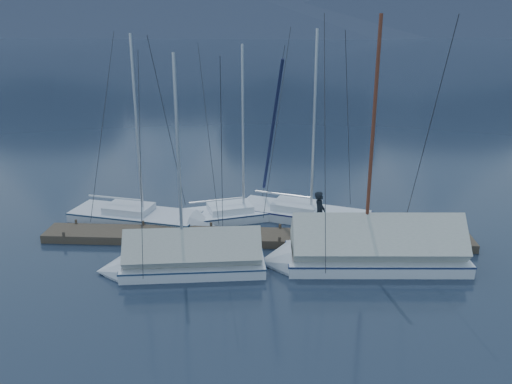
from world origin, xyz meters
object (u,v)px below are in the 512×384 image
sailboat_open_left (153,219)px  sailboat_open_mid (253,213)px  sailboat_open_right (321,218)px  sailboat_covered_near (360,253)px  person (319,214)px  sailboat_covered_far (180,261)px

sailboat_open_left → sailboat_open_mid: 4.67m
sailboat_open_left → sailboat_open_right: size_ratio=0.98×
sailboat_covered_near → sailboat_open_left: bearing=156.9°
sailboat_open_left → person: sailboat_open_left is taller
sailboat_open_left → person: size_ratio=4.85×
sailboat_open_left → sailboat_open_mid: (4.53, 1.11, -0.01)m
sailboat_covered_near → person: 2.63m
sailboat_open_mid → sailboat_covered_far: size_ratio=0.99×
sailboat_open_mid → sailboat_covered_far: sailboat_covered_far is taller
sailboat_open_mid → sailboat_open_right: (3.20, -0.43, 0.01)m
sailboat_open_left → sailboat_covered_far: sailboat_open_left is taller
sailboat_open_right → sailboat_covered_near: bearing=-74.9°
sailboat_open_right → sailboat_covered_near: sailboat_covered_near is taller
sailboat_open_left → sailboat_open_right: bearing=5.0°
sailboat_open_mid → person: 4.28m
sailboat_covered_far → person: 6.15m
sailboat_open_right → person: (-0.25, -2.45, 1.13)m
sailboat_open_right → person: size_ratio=4.95×
sailboat_open_left → sailboat_open_mid: sailboat_open_left is taller
sailboat_covered_far → sailboat_open_left: bearing=114.6°
sailboat_open_right → sailboat_covered_near: size_ratio=0.92×
sailboat_open_right → sailboat_covered_far: bearing=-135.6°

